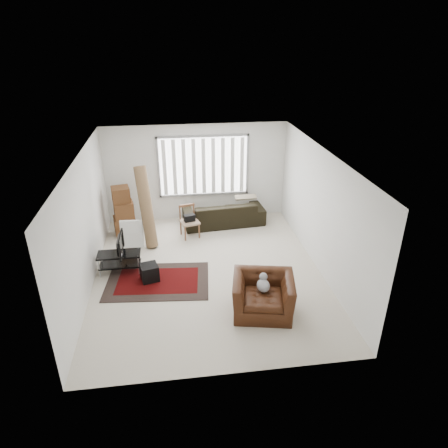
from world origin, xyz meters
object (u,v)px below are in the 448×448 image
at_px(armchair, 263,293).
at_px(sofa, 224,210).
at_px(side_chair, 189,220).
at_px(moving_boxes, 124,213).
at_px(tv_stand, 119,259).

bearing_deg(armchair, sofa, 104.62).
bearing_deg(sofa, side_chair, 27.28).
relative_size(moving_boxes, armchair, 0.99).
height_order(moving_boxes, armchair, moving_boxes).
xyz_separation_m(sofa, armchair, (0.21, -3.97, -0.00)).
distance_m(sofa, armchair, 3.97).
bearing_deg(moving_boxes, sofa, 5.36).
bearing_deg(tv_stand, sofa, 39.19).
height_order(side_chair, armchair, armchair).
height_order(tv_stand, armchair, armchair).
relative_size(tv_stand, moving_boxes, 0.72).
bearing_deg(side_chair, moving_boxes, 152.58).
distance_m(moving_boxes, sofa, 2.71).
bearing_deg(tv_stand, moving_boxes, 91.31).
bearing_deg(moving_boxes, tv_stand, -88.69).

